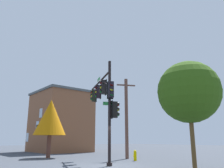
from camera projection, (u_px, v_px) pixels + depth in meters
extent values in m
plane|color=#3C424B|center=(109.00, 166.00, 14.56)|extent=(120.00, 120.00, 0.00)
cylinder|color=black|center=(110.00, 111.00, 15.40)|extent=(0.20, 0.20, 7.07)
cylinder|color=black|center=(109.00, 164.00, 14.58)|extent=(0.36, 0.36, 0.20)
cylinder|color=black|center=(100.00, 82.00, 18.98)|extent=(5.81, 2.62, 0.14)
cylinder|color=black|center=(105.00, 83.00, 17.26)|extent=(2.65, 1.20, 1.08)
cube|color=black|center=(103.00, 87.00, 17.55)|extent=(0.43, 0.45, 1.10)
cube|color=black|center=(106.00, 87.00, 17.61)|extent=(0.42, 0.20, 1.22)
sphere|color=maroon|center=(101.00, 83.00, 17.58)|extent=(0.22, 0.22, 0.22)
cylinder|color=black|center=(100.00, 82.00, 17.57)|extent=(0.27, 0.22, 0.23)
sphere|color=#FFFC14|center=(101.00, 87.00, 17.49)|extent=(0.22, 0.22, 0.22)
cylinder|color=black|center=(100.00, 86.00, 17.49)|extent=(0.27, 0.22, 0.23)
sphere|color=#0B621E|center=(101.00, 91.00, 17.41)|extent=(0.22, 0.22, 0.22)
cylinder|color=black|center=(100.00, 91.00, 17.41)|extent=(0.27, 0.22, 0.23)
cube|color=black|center=(98.00, 92.00, 19.22)|extent=(0.45, 0.46, 1.10)
cube|color=black|center=(101.00, 92.00, 19.27)|extent=(0.41, 0.23, 1.22)
sphere|color=maroon|center=(96.00, 88.00, 19.26)|extent=(0.22, 0.22, 0.22)
cylinder|color=black|center=(95.00, 87.00, 19.26)|extent=(0.27, 0.23, 0.23)
sphere|color=#FFFC14|center=(96.00, 92.00, 19.18)|extent=(0.22, 0.22, 0.22)
cylinder|color=black|center=(95.00, 91.00, 19.18)|extent=(0.27, 0.23, 0.23)
sphere|color=#0B621E|center=(96.00, 96.00, 19.10)|extent=(0.22, 0.22, 0.22)
cylinder|color=black|center=(95.00, 95.00, 19.10)|extent=(0.27, 0.23, 0.23)
cube|color=black|center=(94.00, 96.00, 20.90)|extent=(0.44, 0.46, 1.10)
cube|color=black|center=(96.00, 96.00, 20.95)|extent=(0.42, 0.22, 1.22)
sphere|color=maroon|center=(92.00, 92.00, 20.93)|extent=(0.22, 0.22, 0.22)
cylinder|color=black|center=(91.00, 91.00, 20.92)|extent=(0.27, 0.22, 0.23)
sphere|color=#FFFC14|center=(92.00, 95.00, 20.84)|extent=(0.22, 0.22, 0.22)
cylinder|color=black|center=(91.00, 95.00, 20.84)|extent=(0.27, 0.22, 0.23)
sphere|color=#0B621E|center=(92.00, 99.00, 20.76)|extent=(0.22, 0.22, 0.22)
cylinder|color=black|center=(91.00, 99.00, 20.76)|extent=(0.27, 0.22, 0.23)
cube|color=black|center=(111.00, 90.00, 15.40)|extent=(0.46, 0.44, 1.10)
cube|color=black|center=(110.00, 90.00, 15.59)|extent=(0.21, 0.42, 1.22)
sphere|color=maroon|center=(112.00, 84.00, 15.29)|extent=(0.22, 0.22, 0.22)
cylinder|color=black|center=(112.00, 83.00, 15.25)|extent=(0.22, 0.27, 0.23)
sphere|color=#FFFC14|center=(112.00, 89.00, 15.21)|extent=(0.22, 0.22, 0.22)
cylinder|color=black|center=(112.00, 88.00, 15.17)|extent=(0.22, 0.27, 0.23)
sphere|color=#0B621E|center=(112.00, 94.00, 15.13)|extent=(0.22, 0.22, 0.22)
cylinder|color=black|center=(112.00, 93.00, 15.09)|extent=(0.22, 0.27, 0.23)
cube|color=black|center=(114.00, 110.00, 15.51)|extent=(0.44, 0.46, 1.10)
cube|color=black|center=(112.00, 110.00, 15.46)|extent=(0.42, 0.21, 1.22)
sphere|color=maroon|center=(117.00, 105.00, 15.65)|extent=(0.22, 0.22, 0.22)
cylinder|color=black|center=(118.00, 104.00, 15.67)|extent=(0.27, 0.22, 0.23)
sphere|color=#FFFC14|center=(117.00, 110.00, 15.56)|extent=(0.22, 0.22, 0.22)
cylinder|color=black|center=(118.00, 109.00, 15.59)|extent=(0.27, 0.22, 0.23)
sphere|color=#0B621E|center=(117.00, 115.00, 15.48)|extent=(0.22, 0.22, 0.22)
cylinder|color=black|center=(118.00, 114.00, 15.51)|extent=(0.27, 0.22, 0.23)
cube|color=white|center=(99.00, 79.00, 19.35)|extent=(0.87, 0.39, 0.26)
cube|color=#117D23|center=(99.00, 79.00, 19.35)|extent=(0.84, 0.39, 0.22)
cube|color=white|center=(110.00, 104.00, 15.51)|extent=(0.39, 0.87, 0.26)
cube|color=#1E742E|center=(110.00, 104.00, 15.51)|extent=(0.39, 0.84, 0.22)
cylinder|color=brown|center=(126.00, 117.00, 20.99)|extent=(0.31, 0.31, 7.28)
cube|color=brown|center=(126.00, 85.00, 21.71)|extent=(0.90, 1.67, 0.12)
cylinder|color=#DFC000|center=(135.00, 157.00, 18.28)|extent=(0.24, 0.24, 0.65)
sphere|color=yellow|center=(135.00, 151.00, 18.38)|extent=(0.22, 0.22, 0.22)
cylinder|color=yellow|center=(134.00, 156.00, 18.40)|extent=(0.12, 0.10, 0.10)
cylinder|color=brown|center=(193.00, 143.00, 13.48)|extent=(0.26, 0.26, 2.90)
sphere|color=#315713|center=(189.00, 92.00, 14.21)|extent=(3.87, 3.87, 3.87)
cylinder|color=brown|center=(49.00, 146.00, 21.29)|extent=(0.40, 0.40, 2.06)
cone|color=#C4730A|center=(50.00, 117.00, 21.93)|extent=(3.04, 3.04, 3.38)
cube|color=brown|center=(60.00, 122.00, 32.48)|extent=(7.95, 6.60, 8.07)
cube|color=#4A5154|center=(62.00, 94.00, 33.47)|extent=(8.25, 6.90, 0.30)
cube|color=#A5B7C6|center=(37.00, 126.00, 30.24)|extent=(0.90, 0.04, 1.20)
cube|color=#A5B7C6|center=(39.00, 129.00, 29.60)|extent=(0.90, 0.04, 1.20)
cube|color=#A5B7C6|center=(38.00, 129.00, 30.01)|extent=(0.90, 0.04, 1.20)
cube|color=#A5B7C6|center=(27.00, 137.00, 32.45)|extent=(0.90, 0.04, 1.20)
cube|color=#A5B7C6|center=(41.00, 113.00, 30.00)|extent=(0.90, 0.04, 1.20)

